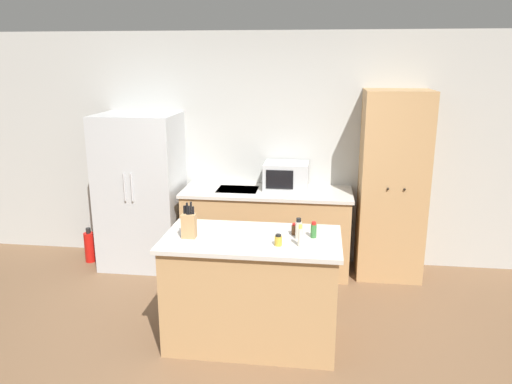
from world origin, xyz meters
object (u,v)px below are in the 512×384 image
refrigerator (141,191)px  pantry_cabinet (392,186)px  knife_block (189,225)px  spice_bottle_amber_oil (298,229)px  spice_bottle_green_herb (300,236)px  fire_extinguisher (90,247)px  spice_bottle_tall_dark (295,229)px  microwave (286,176)px  spice_bottle_short_red (278,240)px  spice_bottle_pale_salt (314,230)px

refrigerator → pantry_cabinet: (2.75, 0.07, 0.14)m
pantry_cabinet → knife_block: (-1.79, -1.61, 0.03)m
spice_bottle_amber_oil → spice_bottle_green_herb: 0.16m
refrigerator → fire_extinguisher: 0.94m
knife_block → spice_bottle_tall_dark: knife_block is taller
microwave → spice_bottle_tall_dark: 1.51m
pantry_cabinet → spice_bottle_tall_dark: bearing=-123.8°
pantry_cabinet → spice_bottle_amber_oil: bearing=-121.1°
refrigerator → pantry_cabinet: 2.76m
refrigerator → spice_bottle_green_herb: bearing=-41.1°
knife_block → spice_bottle_green_herb: bearing=-5.1°
refrigerator → spice_bottle_short_red: size_ratio=19.28×
pantry_cabinet → spice_bottle_short_red: (-1.07, -1.69, -0.04)m
refrigerator → spice_bottle_short_red: bearing=-43.8°
spice_bottle_amber_oil → fire_extinguisher: (-2.48, 1.41, -0.82)m
spice_bottle_green_herb → spice_bottle_pale_salt: size_ratio=1.33×
spice_bottle_pale_salt → microwave: bearing=102.1°
pantry_cabinet → microwave: (-1.13, 0.07, 0.06)m
knife_block → microwave: bearing=68.6°
spice_bottle_short_red → spice_bottle_green_herb: bearing=1.0°
spice_bottle_tall_dark → fire_extinguisher: bearing=151.8°
microwave → spice_bottle_green_herb: bearing=-82.4°
pantry_cabinet → microwave: 1.14m
refrigerator → spice_bottle_pale_salt: refrigerator is taller
microwave → spice_bottle_green_herb: (0.23, -1.75, -0.06)m
pantry_cabinet → fire_extinguisher: pantry_cabinet is taller
fire_extinguisher → spice_bottle_green_herb: bearing=-32.1°
spice_bottle_short_red → knife_block: bearing=173.4°
spice_bottle_green_herb → spice_bottle_pale_salt: spice_bottle_green_herb is taller
spice_bottle_pale_salt → spice_bottle_tall_dark: bearing=161.1°
pantry_cabinet → fire_extinguisher: (-3.40, -0.11, -0.82)m
microwave → fire_extinguisher: microwave is taller
knife_block → spice_bottle_short_red: size_ratio=3.33×
microwave → spice_bottle_tall_dark: (0.18, -1.49, -0.09)m
spice_bottle_short_red → fire_extinguisher: bearing=146.0°
spice_bottle_tall_dark → spice_bottle_green_herb: spice_bottle_green_herb is taller
spice_bottle_green_herb → microwave: bearing=97.6°
spice_bottle_short_red → spice_bottle_pale_salt: 0.34m
refrigerator → microwave: (1.62, 0.14, 0.20)m
refrigerator → fire_extinguisher: (-0.65, -0.05, -0.68)m
spice_bottle_amber_oil → fire_extinguisher: bearing=150.4°
spice_bottle_pale_salt → pantry_cabinet: bearing=61.6°
refrigerator → spice_bottle_short_red: refrigerator is taller
pantry_cabinet → spice_bottle_amber_oil: 1.78m
pantry_cabinet → spice_bottle_green_herb: (-0.90, -1.69, 0.00)m
spice_bottle_green_herb → fire_extinguisher: (-2.51, 1.57, -0.82)m
spice_bottle_green_herb → spice_bottle_pale_salt: bearing=64.9°
spice_bottle_amber_oil → spice_bottle_green_herb: (0.02, -0.16, 0.00)m
pantry_cabinet → fire_extinguisher: size_ratio=4.87×
spice_bottle_amber_oil → spice_bottle_green_herb: spice_bottle_green_herb is taller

